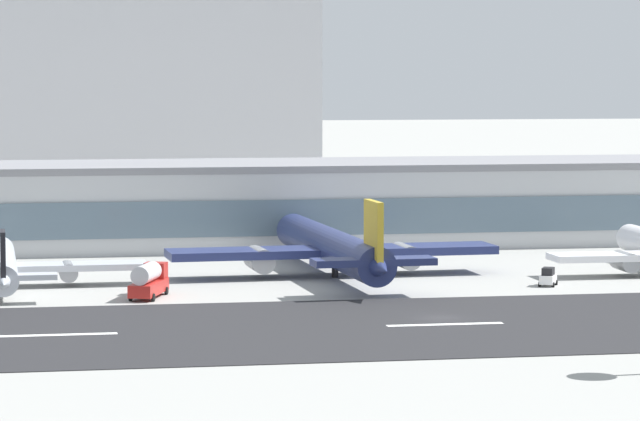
{
  "coord_description": "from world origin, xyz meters",
  "views": [
    {
      "loc": [
        -43.32,
        -170.24,
        25.53
      ],
      "look_at": [
        -5.91,
        37.03,
        8.3
      ],
      "focal_mm": 96.12,
      "sensor_mm": 36.0,
      "label": 1
    }
  ],
  "objects_px": {
    "distant_hotel_block": "(44,80)",
    "service_baggage_tug_1": "(548,277)",
    "service_fuel_truck_2": "(149,280)",
    "airliner_black_tail_gate_0": "(2,266)",
    "terminal_building": "(288,203)",
    "airliner_gold_tail_gate_1": "(335,249)"
  },
  "relations": [
    {
      "from": "service_baggage_tug_1",
      "to": "service_fuel_truck_2",
      "type": "xyz_separation_m",
      "value": [
        -47.6,
        -2.24,
        0.98
      ]
    },
    {
      "from": "distant_hotel_block",
      "to": "airliner_gold_tail_gate_1",
      "type": "height_order",
      "value": "distant_hotel_block"
    },
    {
      "from": "airliner_gold_tail_gate_1",
      "to": "service_fuel_truck_2",
      "type": "bearing_deg",
      "value": 119.81
    },
    {
      "from": "terminal_building",
      "to": "distant_hotel_block",
      "type": "bearing_deg",
      "value": 103.28
    },
    {
      "from": "service_baggage_tug_1",
      "to": "terminal_building",
      "type": "bearing_deg",
      "value": 50.64
    },
    {
      "from": "distant_hotel_block",
      "to": "service_baggage_tug_1",
      "type": "bearing_deg",
      "value": -73.86
    },
    {
      "from": "terminal_building",
      "to": "airliner_black_tail_gate_0",
      "type": "distance_m",
      "value": 60.11
    },
    {
      "from": "service_baggage_tug_1",
      "to": "airliner_black_tail_gate_0",
      "type": "bearing_deg",
      "value": 109.03
    },
    {
      "from": "terminal_building",
      "to": "service_baggage_tug_1",
      "type": "distance_m",
      "value": 58.05
    },
    {
      "from": "airliner_gold_tail_gate_1",
      "to": "service_baggage_tug_1",
      "type": "distance_m",
      "value": 26.92
    },
    {
      "from": "terminal_building",
      "to": "service_fuel_truck_2",
      "type": "relative_size",
      "value": 23.77
    },
    {
      "from": "airliner_gold_tail_gate_1",
      "to": "service_fuel_truck_2",
      "type": "relative_size",
      "value": 5.9
    },
    {
      "from": "airliner_black_tail_gate_0",
      "to": "service_baggage_tug_1",
      "type": "bearing_deg",
      "value": -99.29
    },
    {
      "from": "terminal_building",
      "to": "airliner_gold_tail_gate_1",
      "type": "xyz_separation_m",
      "value": [
        -0.62,
        -40.05,
        -2.63
      ]
    },
    {
      "from": "airliner_gold_tail_gate_1",
      "to": "service_fuel_truck_2",
      "type": "distance_m",
      "value": 28.72
    },
    {
      "from": "service_baggage_tug_1",
      "to": "distant_hotel_block",
      "type": "bearing_deg",
      "value": 43.6
    },
    {
      "from": "distant_hotel_block",
      "to": "service_fuel_truck_2",
      "type": "xyz_separation_m",
      "value": [
        7.8,
        -193.7,
        -21.36
      ]
    },
    {
      "from": "service_fuel_truck_2",
      "to": "airliner_gold_tail_gate_1",
      "type": "bearing_deg",
      "value": -38.36
    },
    {
      "from": "airliner_gold_tail_gate_1",
      "to": "service_fuel_truck_2",
      "type": "height_order",
      "value": "airliner_gold_tail_gate_1"
    },
    {
      "from": "service_fuel_truck_2",
      "to": "distant_hotel_block",
      "type": "bearing_deg",
      "value": 21.56
    },
    {
      "from": "terminal_building",
      "to": "airliner_black_tail_gate_0",
      "type": "xyz_separation_m",
      "value": [
        -41.14,
        -43.69,
        -3.53
      ]
    },
    {
      "from": "distant_hotel_block",
      "to": "airliner_black_tail_gate_0",
      "type": "bearing_deg",
      "value": -92.68
    }
  ]
}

